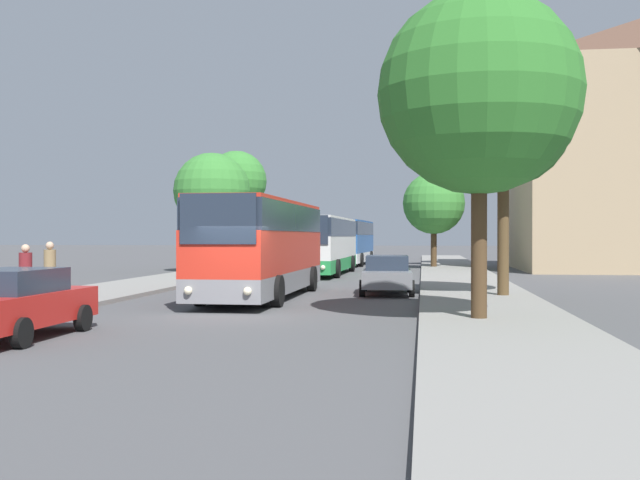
# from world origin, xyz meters

# --- Properties ---
(ground_plane) EXTENTS (300.00, 300.00, 0.00)m
(ground_plane) POSITION_xyz_m (0.00, 0.00, 0.00)
(ground_plane) COLOR #4C4C4F
(ground_plane) RESTS_ON ground
(sidewalk_left) EXTENTS (4.00, 120.00, 0.15)m
(sidewalk_left) POSITION_xyz_m (-7.00, 0.00, 0.07)
(sidewalk_left) COLOR gray
(sidewalk_left) RESTS_ON ground_plane
(sidewalk_right) EXTENTS (4.00, 120.00, 0.15)m
(sidewalk_right) POSITION_xyz_m (7.00, 0.00, 0.07)
(sidewalk_right) COLOR gray
(sidewalk_right) RESTS_ON ground_plane
(bus_front) EXTENTS (2.88, 11.45, 3.45)m
(bus_front) POSITION_xyz_m (-0.60, 5.85, 1.84)
(bus_front) COLOR gray
(bus_front) RESTS_ON ground_plane
(bus_middle) EXTENTS (2.94, 12.18, 3.26)m
(bus_middle) POSITION_xyz_m (-0.57, 22.16, 1.75)
(bus_middle) COLOR #238942
(bus_middle) RESTS_ON ground_plane
(bus_rear) EXTENTS (3.13, 11.08, 3.37)m
(bus_rear) POSITION_xyz_m (-0.45, 36.30, 1.80)
(bus_rear) COLOR silver
(bus_rear) RESTS_ON ground_plane
(parked_car_left_curb) EXTENTS (1.96, 4.40, 1.51)m
(parked_car_left_curb) POSITION_xyz_m (-3.60, -5.32, 0.79)
(parked_car_left_curb) COLOR red
(parked_car_left_curb) RESTS_ON ground_plane
(parked_car_right_near) EXTENTS (2.14, 4.40, 1.47)m
(parked_car_right_near) POSITION_xyz_m (3.74, 8.23, 0.76)
(parked_car_right_near) COLOR slate
(parked_car_right_near) RESTS_ON ground_plane
(pedestrian_waiting_near) EXTENTS (0.36, 0.36, 1.89)m
(pedestrian_waiting_near) POSITION_xyz_m (-6.29, 1.27, 1.12)
(pedestrian_waiting_near) COLOR #23232D
(pedestrian_waiting_near) RESTS_ON sidewalk_left
(pedestrian_walking_back) EXTENTS (0.36, 0.36, 1.83)m
(pedestrian_walking_back) POSITION_xyz_m (-6.02, -0.62, 1.08)
(pedestrian_walking_back) COLOR #23232D
(pedestrian_walking_back) RESTS_ON sidewalk_left
(tree_left_near) EXTENTS (4.01, 4.01, 7.71)m
(tree_left_near) POSITION_xyz_m (-7.15, 27.96, 5.82)
(tree_left_near) COLOR #47331E
(tree_left_near) RESTS_ON sidewalk_left
(tree_left_far) EXTENTS (4.58, 4.58, 7.06)m
(tree_left_far) POSITION_xyz_m (-7.47, 23.23, 4.90)
(tree_left_far) COLOR #47331E
(tree_left_far) RESTS_ON sidewalk_left
(tree_right_near) EXTENTS (4.16, 4.16, 6.35)m
(tree_right_near) POSITION_xyz_m (5.83, 30.53, 4.40)
(tree_right_near) COLOR #47331E
(tree_right_near) RESTS_ON sidewalk_right
(tree_right_mid) EXTENTS (4.78, 4.78, 8.55)m
(tree_right_mid) POSITION_xyz_m (7.88, 6.40, 6.29)
(tree_right_mid) COLOR #513D23
(tree_right_mid) RESTS_ON sidewalk_right
(tree_right_far) EXTENTS (5.14, 5.14, 8.25)m
(tree_right_far) POSITION_xyz_m (6.50, -1.15, 5.81)
(tree_right_far) COLOR #47331E
(tree_right_far) RESTS_ON sidewalk_right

